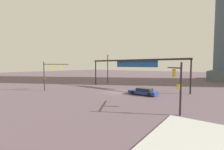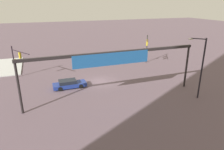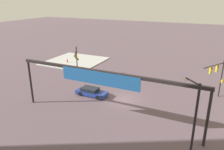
{
  "view_description": "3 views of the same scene",
  "coord_description": "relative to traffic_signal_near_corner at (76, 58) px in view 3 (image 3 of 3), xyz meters",
  "views": [
    {
      "loc": [
        16.32,
        -23.09,
        5.04
      ],
      "look_at": [
        -2.97,
        2.41,
        3.01
      ],
      "focal_mm": 24.49,
      "sensor_mm": 36.0,
      "label": 1
    },
    {
      "loc": [
        9.01,
        29.38,
        12.07
      ],
      "look_at": [
        -1.36,
        1.75,
        1.54
      ],
      "focal_mm": 33.02,
      "sensor_mm": 36.0,
      "label": 2
    },
    {
      "loc": [
        -10.99,
        26.96,
        14.07
      ],
      "look_at": [
        1.6,
        0.59,
        3.77
      ],
      "focal_mm": 35.32,
      "sensor_mm": 36.0,
      "label": 3
    }
  ],
  "objects": [
    {
      "name": "streetlamp_curved_arm",
      "position": [
        -22.3,
        16.01,
        1.06
      ],
      "size": [
        1.64,
        1.7,
        7.95
      ],
      "rotation": [
        0.0,
        0.0,
        -0.81
      ],
      "color": "black",
      "rests_on": "ground"
    },
    {
      "name": "ground_plane",
      "position": [
        -12.1,
        5.99,
        -3.52
      ],
      "size": [
        219.0,
        219.0,
        0.0
      ],
      "primitive_type": "plane",
      "color": "#5C4B54"
    },
    {
      "name": "traffic_signal_opposite_side",
      "position": [
        -23.89,
        -0.19,
        0.39
      ],
      "size": [
        2.84,
        4.17,
        5.74
      ],
      "rotation": [
        0.0,
        0.0,
        1.03
      ],
      "color": "black",
      "rests_on": "ground"
    },
    {
      "name": "overhead_sign_gantry",
      "position": [
        -12.0,
        12.33,
        1.86
      ],
      "size": [
        22.99,
        0.43,
        6.34
      ],
      "color": "black",
      "rests_on": "ground"
    },
    {
      "name": "fire_hydrant_on_curb",
      "position": [
        6.87,
        -6.2,
        -3.04
      ],
      "size": [
        0.33,
        0.22,
        0.71
      ],
      "color": "red",
      "rests_on": "sidewalk_corner"
    },
    {
      "name": "traffic_signal_near_corner",
      "position": [
        0.0,
        0.0,
        0.0
      ],
      "size": [
        2.77,
        4.75,
        5.34
      ],
      "rotation": [
        0.0,
        0.0,
        2.11
      ],
      "color": "black",
      "rests_on": "ground"
    },
    {
      "name": "sedan_car_approaching",
      "position": [
        -7.06,
        6.67,
        -2.95
      ],
      "size": [
        4.85,
        1.97,
        1.21
      ],
      "rotation": [
        0.0,
        0.0,
        3.14
      ],
      "color": "navy",
      "rests_on": "ground"
    },
    {
      "name": "sidewalk_corner",
      "position": [
        6.07,
        -8.02,
        -3.45
      ],
      "size": [
        12.24,
        12.32,
        0.15
      ],
      "primitive_type": "cube",
      "color": "#B3B5B1",
      "rests_on": "ground"
    }
  ]
}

